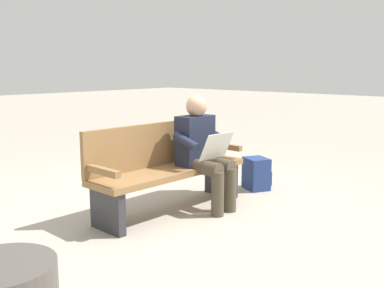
# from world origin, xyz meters

# --- Properties ---
(ground_plane) EXTENTS (40.00, 40.00, 0.00)m
(ground_plane) POSITION_xyz_m (0.00, 0.00, 0.00)
(ground_plane) COLOR #A89E8E
(bench_near) EXTENTS (1.81, 0.52, 0.90)m
(bench_near) POSITION_xyz_m (-0.00, -0.07, 0.46)
(bench_near) COLOR olive
(bench_near) RESTS_ON ground
(person_seated) EXTENTS (0.58, 0.58, 1.18)m
(person_seated) POSITION_xyz_m (-0.30, 0.17, 0.63)
(person_seated) COLOR #1E2338
(person_seated) RESTS_ON ground
(backpack) EXTENTS (0.36, 0.37, 0.39)m
(backpack) POSITION_xyz_m (-1.29, 0.18, 0.19)
(backpack) COLOR navy
(backpack) RESTS_ON ground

